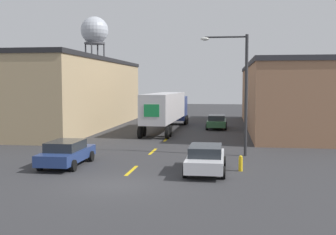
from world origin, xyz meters
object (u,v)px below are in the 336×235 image
(fire_hydrant, at_px, (241,163))
(street_lamp, at_px, (240,85))
(water_tower, at_px, (95,32))
(parked_car_left_near, at_px, (67,153))
(parked_car_right_near, at_px, (206,158))
(parked_car_right_far, at_px, (217,122))
(semi_truck, at_px, (167,107))

(fire_hydrant, bearing_deg, street_lamp, 89.29)
(water_tower, height_order, fire_hydrant, water_tower)
(parked_car_left_near, relative_size, fire_hydrant, 5.59)
(street_lamp, distance_m, fire_hydrant, 6.45)
(parked_car_right_near, xyz_separation_m, water_tower, (-22.98, 52.72, 13.30))
(parked_car_right_far, relative_size, street_lamp, 0.61)
(parked_car_right_far, relative_size, water_tower, 0.28)
(semi_truck, height_order, parked_car_left_near, semi_truck)
(street_lamp, height_order, fire_hydrant, street_lamp)
(parked_car_left_near, bearing_deg, water_tower, 106.12)
(parked_car_right_near, relative_size, parked_car_right_far, 1.00)
(parked_car_right_near, distance_m, water_tower, 59.03)
(semi_truck, relative_size, parked_car_left_near, 3.22)
(semi_truck, height_order, parked_car_right_far, semi_truck)
(parked_car_left_near, height_order, water_tower, water_tower)
(semi_truck, height_order, water_tower, water_tower)
(parked_car_right_near, distance_m, street_lamp, 6.97)
(semi_truck, distance_m, parked_car_right_near, 20.53)
(parked_car_right_far, xyz_separation_m, water_tower, (-22.98, 30.79, 13.30))
(semi_truck, distance_m, water_tower, 39.28)
(water_tower, bearing_deg, semi_truck, -61.23)
(parked_car_right_near, xyz_separation_m, street_lamp, (1.90, 5.50, 3.83))
(parked_car_left_near, relative_size, parked_car_right_near, 1.00)
(semi_truck, bearing_deg, parked_car_right_far, 24.31)
(parked_car_right_far, xyz_separation_m, fire_hydrant, (1.84, -21.36, -0.33))
(semi_truck, distance_m, parked_car_right_far, 5.57)
(semi_truck, xyz_separation_m, parked_car_right_far, (4.93, 2.07, -1.54))
(parked_car_left_near, relative_size, street_lamp, 0.61)
(parked_car_right_near, bearing_deg, water_tower, 113.55)
(fire_hydrant, bearing_deg, water_tower, 115.45)
(parked_car_left_near, bearing_deg, parked_car_right_near, -4.92)
(parked_car_right_far, bearing_deg, parked_car_right_near, -90.00)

